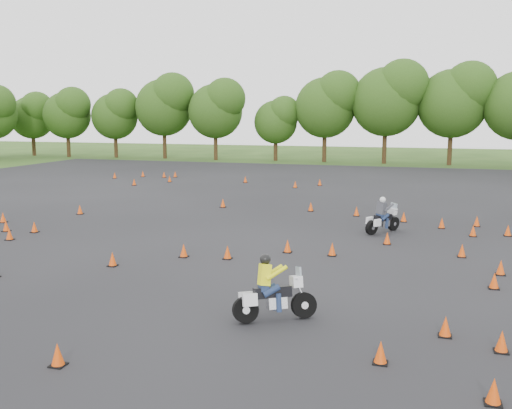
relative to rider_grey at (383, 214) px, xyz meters
The scene contains 6 objects.
ground 7.56m from the rider_grey, 133.27° to the right, with size 140.00×140.00×0.00m, color #2D5119.
asphalt_pad 5.24m from the rider_grey, behind, with size 62.00×62.00×0.00m, color black.
treeline 30.01m from the rider_grey, 93.53° to the left, with size 86.84×32.28×10.78m.
traffic_cones 5.31m from the rider_grey, behind, with size 33.84×32.53×0.45m.
rider_grey is the anchor object (origin of this frame).
rider_yellow 11.57m from the rider_grey, 98.35° to the right, with size 2.10×0.65×1.62m, color yellow, non-canonical shape.
Camera 1 is at (6.79, -18.78, 4.98)m, focal length 40.00 mm.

